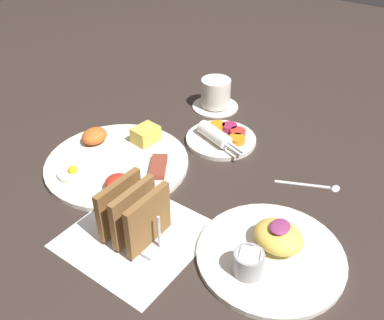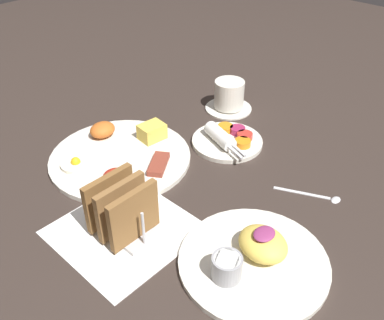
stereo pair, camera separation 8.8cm
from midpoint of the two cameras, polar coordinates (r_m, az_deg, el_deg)
The scene contains 8 objects.
ground_plane at distance 0.83m, azimuth -3.26°, elevation -5.02°, with size 3.00×3.00×0.00m, color #332823.
napkin_flat at distance 0.77m, azimuth -10.77°, elevation -10.03°, with size 0.22×0.22×0.00m.
plate_breakfast at distance 0.93m, azimuth -12.64°, elevation -0.09°, with size 0.30×0.30×0.05m.
plate_condiments at distance 0.98m, azimuth 1.38°, elevation 2.99°, with size 0.16×0.17×0.04m.
plate_foreground at distance 0.72m, azimuth 6.92°, elevation -12.10°, with size 0.24×0.24×0.06m.
toast_rack at distance 0.73m, azimuth -11.20°, elevation -7.29°, with size 0.10×0.12×0.10m.
coffee_cup at distance 1.11m, azimuth 0.90°, elevation 8.62°, with size 0.12×0.12×0.08m.
teaspoon at distance 0.88m, azimuth 13.88°, elevation -3.41°, with size 0.07×0.12×0.01m.
Camera 1 is at (-0.51, -0.37, 0.54)m, focal length 40.00 mm.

